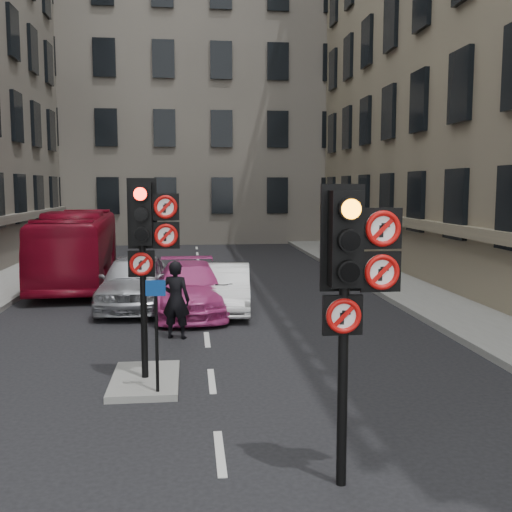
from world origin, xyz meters
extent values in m
cube|color=gray|center=(7.20, 12.00, 0.08)|extent=(3.00, 50.00, 0.16)
cube|color=gray|center=(-1.20, 5.00, 0.06)|extent=(1.20, 2.00, 0.12)
cube|color=gray|center=(0.00, 38.00, 10.00)|extent=(30.00, 14.00, 20.00)
cylinder|color=black|center=(1.40, 1.00, 1.20)|extent=(0.12, 0.12, 2.40)
cube|color=black|center=(1.40, 1.00, 2.95)|extent=(0.36, 0.28, 1.10)
cube|color=black|center=(1.40, 1.13, 2.95)|extent=(0.52, 0.03, 1.25)
cylinder|color=orange|center=(1.40, 0.76, 3.30)|extent=(0.22, 0.01, 0.22)
cylinder|color=black|center=(1.40, 0.76, 2.95)|extent=(0.22, 0.01, 0.22)
cylinder|color=black|center=(1.40, 0.76, 2.60)|extent=(0.22, 0.01, 0.22)
cube|color=black|center=(1.82, 0.98, 3.07)|extent=(0.47, 0.05, 0.47)
cylinder|color=white|center=(1.82, 0.94, 3.07)|extent=(0.41, 0.02, 0.41)
torus|color=#BF0C0A|center=(1.82, 0.93, 3.07)|extent=(0.41, 0.06, 0.41)
cube|color=#BF0C0A|center=(1.82, 0.92, 3.07)|extent=(0.25, 0.01, 0.25)
cube|color=black|center=(1.82, 0.98, 2.57)|extent=(0.47, 0.05, 0.47)
cylinder|color=white|center=(1.82, 0.94, 2.57)|extent=(0.41, 0.02, 0.41)
torus|color=#BF0C0A|center=(1.82, 0.93, 2.57)|extent=(0.41, 0.06, 0.41)
cube|color=#BF0C0A|center=(1.82, 0.92, 2.57)|extent=(0.25, 0.01, 0.25)
cube|color=black|center=(1.38, 0.98, 2.07)|extent=(0.47, 0.05, 0.47)
cylinder|color=white|center=(1.38, 0.94, 2.07)|extent=(0.41, 0.02, 0.41)
torus|color=#BF0C0A|center=(1.38, 0.93, 2.07)|extent=(0.41, 0.06, 0.41)
cube|color=#BF0C0A|center=(1.38, 0.92, 2.07)|extent=(0.25, 0.01, 0.25)
cylinder|color=black|center=(-1.20, 5.00, 1.32)|extent=(0.12, 0.12, 2.40)
cube|color=black|center=(-1.20, 5.00, 3.07)|extent=(0.36, 0.28, 1.10)
cube|color=black|center=(-1.20, 5.13, 3.07)|extent=(0.52, 0.03, 1.25)
cylinder|color=#FF1407|center=(-1.20, 4.75, 3.42)|extent=(0.22, 0.02, 0.22)
cylinder|color=black|center=(-1.20, 4.75, 3.07)|extent=(0.22, 0.02, 0.22)
cylinder|color=black|center=(-1.20, 4.75, 2.72)|extent=(0.22, 0.02, 0.22)
cube|color=black|center=(-0.78, 4.98, 3.19)|extent=(0.47, 0.05, 0.47)
cylinder|color=white|center=(-0.78, 4.94, 3.19)|extent=(0.41, 0.02, 0.41)
torus|color=#BF0C0A|center=(-0.78, 4.92, 3.19)|extent=(0.41, 0.06, 0.41)
cube|color=#BF0C0A|center=(-0.78, 4.92, 3.19)|extent=(0.25, 0.02, 0.25)
cube|color=black|center=(-0.78, 4.98, 2.69)|extent=(0.47, 0.05, 0.47)
cylinder|color=white|center=(-0.78, 4.94, 2.69)|extent=(0.41, 0.02, 0.41)
torus|color=#BF0C0A|center=(-0.78, 4.92, 2.69)|extent=(0.41, 0.06, 0.41)
cube|color=#BF0C0A|center=(-0.78, 4.92, 2.69)|extent=(0.25, 0.02, 0.25)
cube|color=black|center=(-1.22, 4.98, 2.19)|extent=(0.47, 0.05, 0.47)
cylinder|color=white|center=(-1.22, 4.94, 2.19)|extent=(0.41, 0.02, 0.41)
torus|color=#BF0C0A|center=(-1.22, 4.92, 2.19)|extent=(0.41, 0.06, 0.41)
cube|color=#BF0C0A|center=(-1.22, 4.92, 2.19)|extent=(0.25, 0.02, 0.25)
imported|color=#ADAFB5|center=(-2.00, 12.01, 0.79)|extent=(2.05, 4.70, 1.58)
imported|color=white|center=(0.62, 11.26, 0.65)|extent=(1.69, 4.06, 1.31)
imported|color=#BF3883|center=(-0.40, 11.16, 0.69)|extent=(2.11, 4.83, 1.38)
imported|color=maroon|center=(-4.50, 16.91, 1.32)|extent=(2.85, 9.64, 2.65)
imported|color=black|center=(0.48, 10.60, 0.50)|extent=(0.67, 1.70, 1.00)
imported|color=black|center=(-0.71, 8.22, 0.92)|extent=(0.77, 0.62, 1.84)
cylinder|color=black|center=(-0.93, 4.20, 1.05)|extent=(0.06, 0.06, 1.86)
cube|color=navy|center=(-0.93, 4.15, 1.89)|extent=(0.33, 0.06, 0.26)
camera|label=1|loc=(-0.36, -5.65, 3.55)|focal=42.00mm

